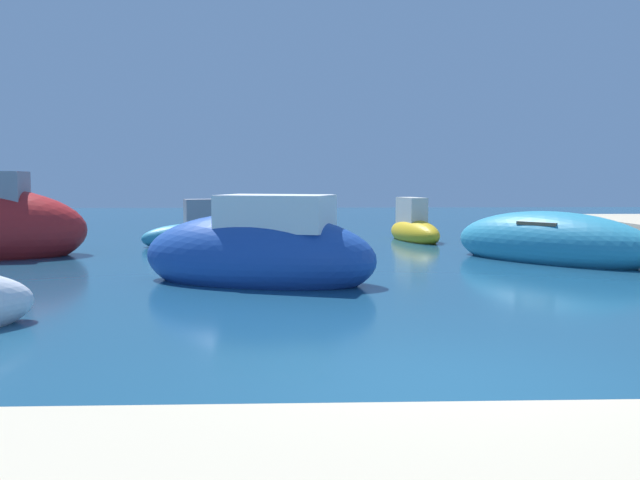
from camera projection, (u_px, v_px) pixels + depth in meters
ground at (435, 384)px, 6.75m from camera, size 80.00×80.00×0.00m
moored_boat_1 at (197, 233)px, 20.55m from camera, size 3.34×1.91×1.60m
moored_boat_4 at (565, 231)px, 22.20m from camera, size 2.76×3.88×1.11m
moored_boat_5 at (549, 243)px, 16.65m from camera, size 4.69×4.99×1.59m
moored_boat_7 at (260, 253)px, 13.23m from camera, size 5.10×3.32×2.12m
moored_boat_8 at (414, 229)px, 22.12m from camera, size 1.73×3.33×1.60m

